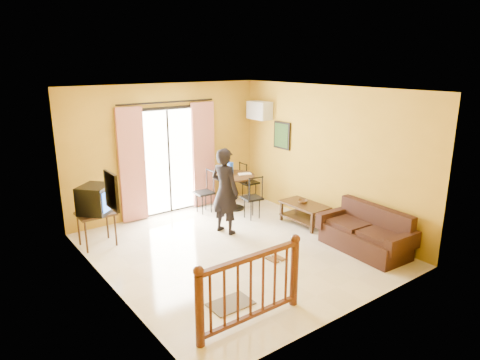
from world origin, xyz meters
TOP-DOWN VIEW (x-y plane):
  - ground at (0.00, 0.00)m, footprint 5.00×5.00m
  - room_shell at (0.00, 0.00)m, footprint 5.00×5.00m
  - balcony_door at (0.00, 2.43)m, footprint 2.25×0.14m
  - tv_table at (-1.90, 1.65)m, footprint 0.63×0.53m
  - television at (-1.87, 1.64)m, footprint 0.75×0.74m
  - picture_left at (-2.22, -0.20)m, footprint 0.05×0.42m
  - dining_table at (1.25, 1.80)m, footprint 0.95×0.95m
  - water_jug at (1.25, 1.92)m, footprint 0.14×0.14m
  - serving_tray at (1.49, 1.70)m, footprint 0.33×0.28m
  - dining_chairs at (1.23, 1.71)m, footprint 1.73×1.42m
  - air_conditioner at (2.09, 1.95)m, footprint 0.31×0.60m
  - botanical_print at (2.22, 1.30)m, footprint 0.05×0.50m
  - coffee_table at (1.85, 0.16)m, footprint 0.55×1.00m
  - bowl at (1.85, 0.21)m, footprint 0.25×0.25m
  - sofa at (1.85, -1.38)m, footprint 0.84×1.67m
  - standing_person at (0.32, 0.78)m, footprint 0.56×0.70m
  - stair_balustrade at (-1.15, -1.90)m, footprint 1.63×0.13m
  - doormat at (-1.10, -1.40)m, footprint 0.60×0.41m
  - sandals at (0.31, -0.72)m, footprint 0.25×0.25m

SIDE VIEW (x-z plane):
  - ground at x=0.00m, z-range 0.00..0.00m
  - dining_chairs at x=1.23m, z-range -0.47..0.47m
  - doormat at x=-1.10m, z-range 0.00..0.02m
  - sandals at x=0.31m, z-range 0.00..0.03m
  - sofa at x=1.85m, z-range -0.10..0.68m
  - coffee_table at x=1.85m, z-range 0.08..0.52m
  - bowl at x=1.85m, z-range 0.44..0.50m
  - tv_table at x=-1.90m, z-range 0.24..0.87m
  - stair_balustrade at x=-1.15m, z-range 0.05..1.08m
  - dining_table at x=1.25m, z-range 0.23..1.02m
  - serving_tray at x=1.49m, z-range 0.79..0.81m
  - standing_person at x=0.32m, z-range 0.00..1.68m
  - television at x=-1.87m, z-range 0.63..1.13m
  - water_jug at x=1.25m, z-range 0.79..1.05m
  - balcony_door at x=0.00m, z-range -0.04..2.42m
  - picture_left at x=-2.22m, z-range 1.29..1.81m
  - botanical_print at x=2.22m, z-range 1.35..1.95m
  - room_shell at x=0.00m, z-range -0.80..4.20m
  - air_conditioner at x=2.09m, z-range 1.95..2.35m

